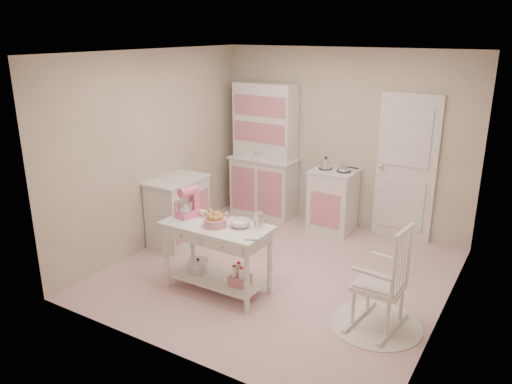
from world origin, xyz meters
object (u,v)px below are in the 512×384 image
(base_cabinet, at_px, (178,211))
(rocking_chair, at_px, (380,276))
(stove, at_px, (333,200))
(stand_mixer, at_px, (187,203))
(hutch, at_px, (264,151))
(bread_basket, at_px, (215,222))
(work_table, at_px, (217,257))

(base_cabinet, height_order, rocking_chair, rocking_chair)
(stove, bearing_deg, stand_mixer, -109.64)
(base_cabinet, xyz_separation_m, stand_mixer, (0.82, -0.79, 0.51))
(hutch, bearing_deg, rocking_chair, -39.81)
(bread_basket, bearing_deg, rocking_chair, 9.10)
(work_table, height_order, bread_basket, bread_basket)
(hutch, height_order, base_cabinet, hutch)
(hutch, distance_m, work_table, 2.59)
(hutch, relative_size, rocking_chair, 1.89)
(base_cabinet, xyz_separation_m, bread_basket, (1.26, -0.86, 0.39))
(base_cabinet, bearing_deg, stand_mixer, -43.98)
(hutch, relative_size, bread_basket, 8.32)
(rocking_chair, xyz_separation_m, bread_basket, (-1.76, -0.28, 0.30))
(stove, distance_m, rocking_chair, 2.51)
(rocking_chair, relative_size, bread_basket, 4.40)
(rocking_chair, bearing_deg, base_cabinet, 175.36)
(stand_mixer, relative_size, bread_basket, 1.36)
(hutch, xyz_separation_m, rocking_chair, (2.57, -2.15, -0.49))
(hutch, distance_m, bread_basket, 2.57)
(base_cabinet, relative_size, stand_mixer, 2.71)
(stove, xyz_separation_m, work_table, (-0.40, -2.33, -0.06))
(stove, xyz_separation_m, base_cabinet, (-1.64, -1.52, 0.00))
(rocking_chair, bearing_deg, hutch, 146.40)
(stand_mixer, bearing_deg, bread_basket, 2.14)
(hutch, distance_m, stand_mixer, 2.39)
(hutch, height_order, stand_mixer, hutch)
(hutch, relative_size, base_cabinet, 2.26)
(hutch, bearing_deg, base_cabinet, -105.73)
(stove, height_order, base_cabinet, same)
(bread_basket, bearing_deg, base_cabinet, 145.66)
(base_cabinet, bearing_deg, hutch, 74.27)
(hutch, height_order, bread_basket, hutch)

